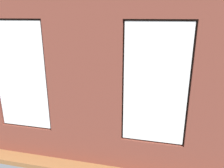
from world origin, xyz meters
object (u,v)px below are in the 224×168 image
(table_plant_small, at_px, (104,90))
(potted_plant_by_left_couch, at_px, (185,86))
(potted_plant_near_tv, at_px, (23,92))
(couch_left, at_px, (205,105))
(tv_flatscreen, at_px, (27,71))
(potted_plant_corner_near_left, at_px, (201,80))
(remote_gray, at_px, (117,93))
(potted_plant_beside_window_right, at_px, (16,110))
(media_console, at_px, (29,92))
(potted_plant_mid_room_small, at_px, (154,94))
(cup_ceramic, at_px, (129,91))
(couch_by_window, at_px, (71,126))
(potted_plant_foreground_right, at_px, (61,69))
(coffee_table, at_px, (117,95))
(papasan_chair, at_px, (102,79))

(table_plant_small, height_order, potted_plant_by_left_couch, table_plant_small)
(potted_plant_near_tv, bearing_deg, couch_left, -167.07)
(tv_flatscreen, bearing_deg, potted_plant_corner_near_left, -161.84)
(remote_gray, bearing_deg, potted_plant_beside_window_right, 157.19)
(media_console, height_order, potted_plant_beside_window_right, potted_plant_beside_window_right)
(potted_plant_mid_room_small, bearing_deg, table_plant_small, 26.14)
(couch_left, bearing_deg, cup_ceramic, -95.43)
(couch_by_window, height_order, couch_left, same)
(couch_by_window, xyz_separation_m, potted_plant_foreground_right, (1.98, -3.69, 0.33))
(cup_ceramic, bearing_deg, potted_plant_corner_near_left, -145.62)
(coffee_table, distance_m, cup_ceramic, 0.38)
(couch_left, bearing_deg, media_console, -89.47)
(potted_plant_near_tv, bearing_deg, potted_plant_mid_room_small, -153.05)
(couch_by_window, bearing_deg, potted_plant_corner_near_left, -131.36)
(cup_ceramic, distance_m, potted_plant_beside_window_right, 3.20)
(table_plant_small, distance_m, tv_flatscreen, 2.60)
(couch_left, distance_m, potted_plant_by_left_couch, 1.54)
(cup_ceramic, distance_m, potted_plant_by_left_couch, 2.18)
(couch_by_window, bearing_deg, potted_plant_mid_room_small, -123.71)
(table_plant_small, bearing_deg, couch_left, -178.55)
(couch_by_window, relative_size, cup_ceramic, 16.26)
(tv_flatscreen, height_order, papasan_chair, tv_flatscreen)
(potted_plant_beside_window_right, xyz_separation_m, potted_plant_corner_near_left, (-4.59, -3.83, -0.09))
(couch_left, distance_m, tv_flatscreen, 5.47)
(cup_ceramic, height_order, potted_plant_beside_window_right, potted_plant_beside_window_right)
(potted_plant_near_tv, relative_size, potted_plant_foreground_right, 1.09)
(potted_plant_by_left_couch, distance_m, potted_plant_foreground_right, 4.73)
(potted_plant_mid_room_small, bearing_deg, potted_plant_foreground_right, -16.80)
(couch_by_window, distance_m, potted_plant_foreground_right, 4.20)
(remote_gray, bearing_deg, papasan_chair, 50.47)
(media_console, relative_size, potted_plant_foreground_right, 1.03)
(tv_flatscreen, bearing_deg, potted_plant_mid_room_small, -170.56)
(papasan_chair, distance_m, potted_plant_by_left_couch, 2.96)
(potted_plant_mid_room_small, bearing_deg, coffee_table, 28.11)
(papasan_chair, height_order, potted_plant_by_left_couch, papasan_chair)
(couch_by_window, distance_m, media_console, 2.97)
(couch_by_window, bearing_deg, papasan_chair, -86.31)
(tv_flatscreen, bearing_deg, remote_gray, -178.25)
(potted_plant_mid_room_small, height_order, potted_plant_near_tv, potted_plant_near_tv)
(table_plant_small, bearing_deg, couch_by_window, 81.66)
(couch_by_window, relative_size, potted_plant_beside_window_right, 1.41)
(coffee_table, height_order, media_console, media_console)
(cup_ceramic, distance_m, remote_gray, 0.37)
(couch_left, bearing_deg, remote_gray, -91.18)
(table_plant_small, relative_size, potted_plant_foreground_right, 0.20)
(potted_plant_mid_room_small, bearing_deg, potted_plant_beside_window_right, 41.45)
(coffee_table, relative_size, potted_plant_corner_near_left, 1.02)
(media_console, height_order, potted_plant_corner_near_left, potted_plant_corner_near_left)
(table_plant_small, xyz_separation_m, potted_plant_near_tv, (2.01, 1.05, 0.14))
(potted_plant_by_left_couch, bearing_deg, potted_plant_mid_room_small, 39.71)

